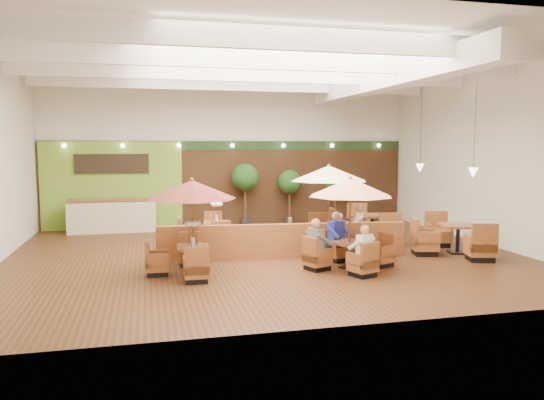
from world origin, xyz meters
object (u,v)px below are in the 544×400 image
object	(u,v)px
service_counter	(112,216)
table_1	(350,205)
table_4	(448,240)
diner_2	(317,239)
diner_0	(363,245)
topiary_1	(290,184)
table_3	(209,231)
diner_3	(339,229)
topiary_0	(245,180)
table_5	(363,228)
booth_divider	(283,241)
topiary_2	(335,185)
table_2	(329,191)
diner_1	(338,232)
table_0	(190,205)
diner_4	(357,221)

from	to	relation	value
service_counter	table_1	xyz separation A→B (m)	(6.10, -7.10, 1.02)
table_4	table_1	bearing A→B (deg)	-147.71
service_counter	diner_2	bearing A→B (deg)	-53.50
diner_2	table_4	bearing A→B (deg)	86.27
diner_0	topiary_1	bearing A→B (deg)	62.62
table_3	diner_3	size ratio (longest dim) A/B	3.39
diner_3	topiary_0	bearing A→B (deg)	124.49
diner_0	service_counter	bearing A→B (deg)	103.29
table_4	table_5	world-z (taller)	table_5
table_3	table_4	distance (m)	7.07
booth_divider	diner_0	bearing A→B (deg)	-54.88
table_1	diner_0	distance (m)	1.20
topiary_2	table_2	bearing A→B (deg)	-112.44
booth_divider	table_3	bearing A→B (deg)	131.90
table_4	diner_1	size ratio (longest dim) A/B	3.41
booth_divider	table_2	size ratio (longest dim) A/B	2.65
booth_divider	topiary_1	distance (m)	6.13
booth_divider	table_4	bearing A→B (deg)	-0.04
table_1	table_5	distance (m)	4.13
table_4	diner_1	distance (m)	3.42
booth_divider	diner_0	size ratio (longest dim) A/B	8.81
table_0	diner_3	xyz separation A→B (m)	(4.27, 1.33, -0.93)
table_3	diner_4	xyz separation A→B (m)	(4.33, -1.32, 0.33)
service_counter	diner_3	size ratio (longest dim) A/B	4.17
diner_2	booth_divider	bearing A→B (deg)	179.83
topiary_2	diner_4	world-z (taller)	topiary_2
table_1	diner_0	world-z (taller)	table_1
diner_0	diner_4	size ratio (longest dim) A/B	0.92
service_counter	topiary_0	bearing A→B (deg)	2.38
table_5	topiary_2	bearing A→B (deg)	89.84
topiary_0	topiary_1	world-z (taller)	topiary_0
table_3	diner_4	distance (m)	4.53
table_4	topiary_2	bearing A→B (deg)	115.57
table_1	diner_1	xyz separation A→B (m)	(0.00, 0.84, -0.82)
service_counter	table_4	bearing A→B (deg)	-32.64
diner_0	diner_4	bearing A→B (deg)	45.43
booth_divider	diner_3	world-z (taller)	diner_3
service_counter	table_1	world-z (taller)	table_1
table_1	table_2	xyz separation A→B (m)	(0.36, 2.61, 0.13)
booth_divider	diner_3	distance (m)	1.70
booth_divider	table_4	size ratio (longest dim) A/B	2.32
diner_4	table_1	bearing A→B (deg)	166.42
booth_divider	table_4	distance (m)	4.74
diner_3	table_5	bearing A→B (deg)	68.13
table_0	diner_0	distance (m)	4.19
diner_3	diner_4	size ratio (longest dim) A/B	0.85
diner_1	topiary_0	bearing A→B (deg)	-106.65
table_0	table_3	bearing A→B (deg)	78.67
table_3	table_5	distance (m)	4.93
table_0	table_3	world-z (taller)	table_0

